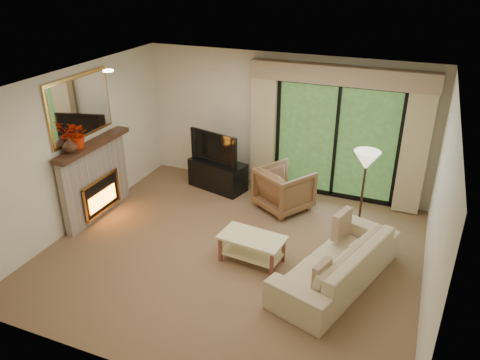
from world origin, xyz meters
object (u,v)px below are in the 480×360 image
at_px(media_console, 218,175).
at_px(armchair, 284,189).
at_px(coffee_table, 252,249).
at_px(sofa, 337,262).

xyz_separation_m(media_console, armchair, (1.44, -0.31, 0.11)).
distance_m(media_console, armchair, 1.48).
relative_size(armchair, coffee_table, 0.90).
bearing_deg(media_console, coffee_table, -39.57).
xyz_separation_m(media_console, sofa, (2.74, -2.07, 0.05)).
bearing_deg(armchair, coffee_table, 123.45).
distance_m(sofa, coffee_table, 1.26).
distance_m(armchair, sofa, 2.19).
height_order(sofa, coffee_table, sofa).
bearing_deg(coffee_table, armchair, 97.49).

